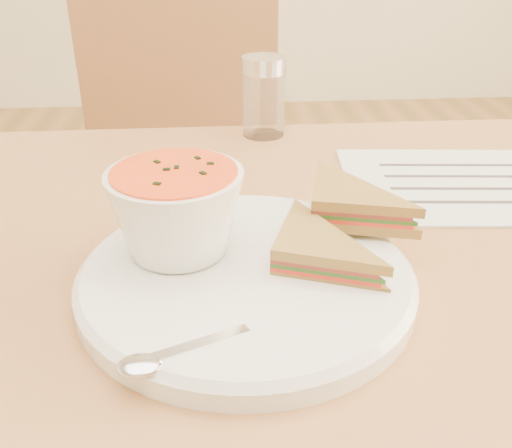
{
  "coord_description": "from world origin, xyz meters",
  "views": [
    {
      "loc": [
        -0.1,
        -0.47,
        1.03
      ],
      "look_at": [
        -0.07,
        -0.05,
        0.8
      ],
      "focal_mm": 40.0,
      "sensor_mm": 36.0,
      "label": 1
    }
  ],
  "objects_px": {
    "soup_bowl": "(177,216)",
    "condiment_shaker": "(264,97)",
    "plate": "(246,279)",
    "chair_far": "(209,228)"
  },
  "relations": [
    {
      "from": "soup_bowl",
      "to": "condiment_shaker",
      "type": "height_order",
      "value": "condiment_shaker"
    },
    {
      "from": "plate",
      "to": "condiment_shaker",
      "type": "distance_m",
      "value": 0.39
    },
    {
      "from": "plate",
      "to": "soup_bowl",
      "type": "xyz_separation_m",
      "value": [
        -0.06,
        0.03,
        0.05
      ]
    },
    {
      "from": "plate",
      "to": "soup_bowl",
      "type": "distance_m",
      "value": 0.08
    },
    {
      "from": "chair_far",
      "to": "soup_bowl",
      "type": "bearing_deg",
      "value": 74.3
    },
    {
      "from": "soup_bowl",
      "to": "chair_far",
      "type": "bearing_deg",
      "value": 88.36
    },
    {
      "from": "soup_bowl",
      "to": "condiment_shaker",
      "type": "relative_size",
      "value": 1.03
    },
    {
      "from": "plate",
      "to": "soup_bowl",
      "type": "height_order",
      "value": "soup_bowl"
    },
    {
      "from": "plate",
      "to": "condiment_shaker",
      "type": "bearing_deg",
      "value": 82.69
    },
    {
      "from": "chair_far",
      "to": "plate",
      "type": "height_order",
      "value": "chair_far"
    }
  ]
}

